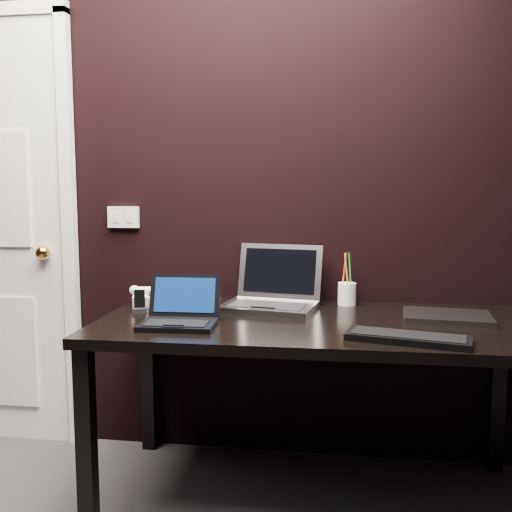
# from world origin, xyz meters

# --- Properties ---
(wall_back) EXTENTS (4.00, 0.00, 4.00)m
(wall_back) POSITION_xyz_m (0.00, 1.80, 1.30)
(wall_back) COLOR black
(wall_back) RESTS_ON ground
(wall_switch) EXTENTS (0.15, 0.02, 0.10)m
(wall_switch) POSITION_xyz_m (-0.62, 1.79, 1.12)
(wall_switch) COLOR silver
(wall_switch) RESTS_ON wall_back
(desk) EXTENTS (1.70, 0.80, 0.74)m
(desk) POSITION_xyz_m (0.30, 1.40, 0.66)
(desk) COLOR black
(desk) RESTS_ON ground
(netbook) EXTENTS (0.29, 0.26, 0.18)m
(netbook) POSITION_xyz_m (-0.20, 1.25, 0.78)
(netbook) COLOR black
(netbook) RESTS_ON desk
(silver_laptop) EXTENTS (0.43, 0.40, 0.26)m
(silver_laptop) POSITION_xyz_m (0.11, 1.61, 0.79)
(silver_laptop) COLOR #A5A5AB
(silver_laptop) RESTS_ON desk
(ext_keyboard) EXTENTS (0.43, 0.23, 0.03)m
(ext_keyboard) POSITION_xyz_m (0.63, 1.13, 0.75)
(ext_keyboard) COLOR black
(ext_keyboard) RESTS_ON desk
(closed_laptop) EXTENTS (0.36, 0.27, 0.02)m
(closed_laptop) POSITION_xyz_m (0.82, 1.49, 0.75)
(closed_laptop) COLOR #9D9DA2
(closed_laptop) RESTS_ON desk
(desk_phone) EXTENTS (0.20, 0.18, 0.10)m
(desk_phone) POSITION_xyz_m (-0.43, 1.61, 0.78)
(desk_phone) COLOR silver
(desk_phone) RESTS_ON desk
(mobile_phone) EXTENTS (0.06, 0.06, 0.09)m
(mobile_phone) POSITION_xyz_m (-0.43, 1.45, 0.78)
(mobile_phone) COLOR black
(mobile_phone) RESTS_ON desk
(pen_cup) EXTENTS (0.09, 0.09, 0.23)m
(pen_cup) POSITION_xyz_m (0.43, 1.72, 0.79)
(pen_cup) COLOR white
(pen_cup) RESTS_ON desk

